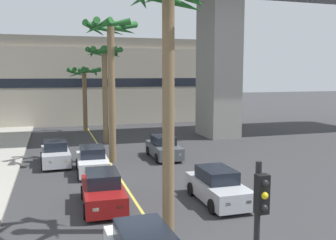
{
  "coord_description": "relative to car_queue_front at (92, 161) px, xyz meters",
  "views": [
    {
      "loc": [
        -3.48,
        2.6,
        5.86
      ],
      "look_at": [
        0.0,
        14.0,
        4.4
      ],
      "focal_mm": 40.45,
      "sensor_mm": 36.0,
      "label": 1
    }
  ],
  "objects": [
    {
      "name": "traffic_light_median_near",
      "position": [
        1.61,
        -16.17,
        1.99
      ],
      "size": [
        0.24,
        0.37,
        4.2
      ],
      "color": "black",
      "rests_on": "ground"
    },
    {
      "name": "pier_building_backdrop",
      "position": [
        1.37,
        25.06,
        4.23
      ],
      "size": [
        35.18,
        8.04,
        10.03
      ],
      "color": "#BCB29E",
      "rests_on": "ground"
    },
    {
      "name": "palm_tree_far_median",
      "position": [
        1.87,
        -9.43,
        6.24
      ],
      "size": [
        3.08,
        3.09,
        9.11
      ],
      "color": "brown",
      "rests_on": "ground"
    },
    {
      "name": "car_queue_fifth",
      "position": [
        -0.13,
        -5.99,
        0.0
      ],
      "size": [
        1.95,
        4.16,
        1.56
      ],
      "color": "maroon",
      "rests_on": "ground"
    },
    {
      "name": "car_queue_front",
      "position": [
        0.0,
        0.0,
        0.0
      ],
      "size": [
        1.93,
        4.15,
        1.56
      ],
      "color": "white",
      "rests_on": "ground"
    },
    {
      "name": "car_queue_second",
      "position": [
        5.19,
        2.61,
        0.0
      ],
      "size": [
        1.88,
        4.13,
        1.56
      ],
      "color": "#4C5156",
      "rests_on": "ground"
    },
    {
      "name": "palm_tree_mid_median",
      "position": [
        2.12,
        9.67,
        5.73
      ],
      "size": [
        3.18,
        3.19,
        8.2
      ],
      "color": "brown",
      "rests_on": "ground"
    },
    {
      "name": "car_queue_third",
      "position": [
        -2.07,
        2.78,
        0.0
      ],
      "size": [
        1.94,
        4.15,
        1.56
      ],
      "color": "#B7BABF",
      "rests_on": "ground"
    },
    {
      "name": "lane_stripe_center",
      "position": [
        1.37,
        -0.95,
        -0.72
      ],
      "size": [
        0.14,
        56.0,
        0.01
      ],
      "primitive_type": "cube",
      "color": "#DBCC4C",
      "rests_on": "ground"
    },
    {
      "name": "palm_tree_near_median",
      "position": [
        0.95,
        16.33,
        4.45
      ],
      "size": [
        3.39,
        3.54,
        6.59
      ],
      "color": "brown",
      "rests_on": "ground"
    },
    {
      "name": "palm_tree_farthest_median",
      "position": [
        1.59,
        2.49,
        6.62
      ],
      "size": [
        3.65,
        3.61,
        9.39
      ],
      "color": "brown",
      "rests_on": "ground"
    },
    {
      "name": "car_queue_fourth",
      "position": [
        4.97,
        -6.92,
        0.0
      ],
      "size": [
        1.84,
        4.1,
        1.56
      ],
      "color": "#B7BABF",
      "rests_on": "ground"
    }
  ]
}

